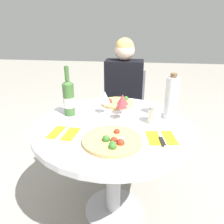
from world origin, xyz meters
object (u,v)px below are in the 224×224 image
at_px(chair_behind_diner, 124,114).
at_px(tall_carafe, 171,98).
at_px(seated_diner, 123,109).
at_px(dining_table, 113,142).
at_px(wine_bottle, 69,98).
at_px(pizza_large, 113,140).

relative_size(chair_behind_diner, tall_carafe, 2.82).
bearing_deg(tall_carafe, seated_diner, 119.70).
relative_size(dining_table, seated_diner, 0.85).
distance_m(dining_table, chair_behind_diner, 0.88).
relative_size(wine_bottle, tall_carafe, 1.11).
bearing_deg(seated_diner, chair_behind_diner, -90.00).
relative_size(dining_table, tall_carafe, 3.33).
bearing_deg(dining_table, pizza_large, -84.88).
bearing_deg(tall_carafe, wine_bottle, -178.10).
height_order(wine_bottle, tall_carafe, wine_bottle).
bearing_deg(pizza_large, wine_bottle, 135.32).
height_order(chair_behind_diner, pizza_large, chair_behind_diner).
xyz_separation_m(dining_table, chair_behind_diner, (0.01, 0.86, -0.18)).
xyz_separation_m(seated_diner, wine_bottle, (-0.31, -0.62, 0.31)).
xyz_separation_m(pizza_large, wine_bottle, (-0.33, 0.32, 0.11)).
distance_m(chair_behind_diner, wine_bottle, 0.92).
relative_size(seated_diner, wine_bottle, 3.55).
xyz_separation_m(dining_table, wine_bottle, (-0.31, 0.11, 0.25)).
xyz_separation_m(dining_table, tall_carafe, (0.35, 0.13, 0.27)).
distance_m(chair_behind_diner, tall_carafe, 0.92).
distance_m(pizza_large, wine_bottle, 0.47).
distance_m(pizza_large, tall_carafe, 0.49).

